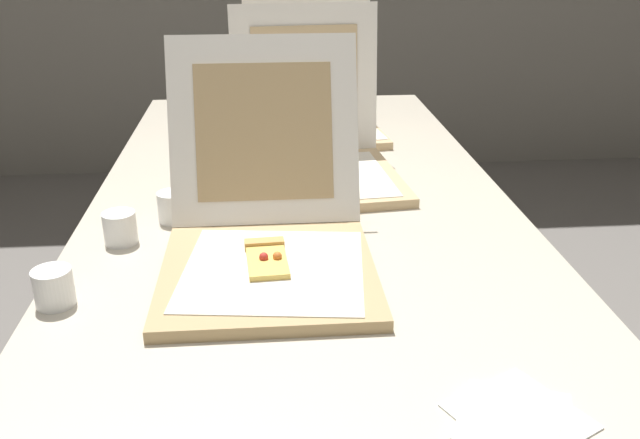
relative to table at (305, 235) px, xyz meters
The scene contains 8 objects.
table is the anchor object (origin of this frame).
pizza_box_front 0.25m from the table, 109.96° to the right, with size 0.37×0.50×0.37m.
pizza_box_middle 0.25m from the table, 79.12° to the left, with size 0.41×0.44×0.39m.
pizza_box_back 0.63m from the table, 84.40° to the left, with size 0.41×0.41×0.38m.
cup_white_near_left 0.54m from the table, 142.25° to the right, with size 0.06×0.06×0.06m, color white.
cup_white_mid 0.28m from the table, behind, with size 0.06×0.06×0.06m, color white.
cup_white_near_center 0.38m from the table, 164.26° to the right, with size 0.06×0.06×0.06m, color white.
napkin_pile 0.70m from the table, 71.47° to the right, with size 0.20×0.19×0.01m.
Camera 1 is at (-0.08, -0.72, 1.29)m, focal length 37.65 mm.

